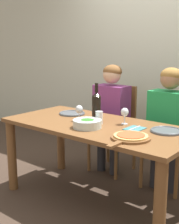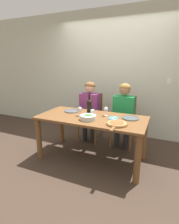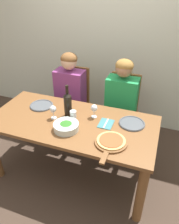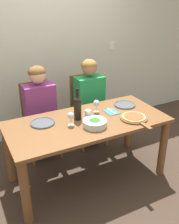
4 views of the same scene
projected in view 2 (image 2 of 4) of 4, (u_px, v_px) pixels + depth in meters
ground_plane at (91, 158)px, 3.04m from camera, size 40.00×40.00×0.00m
back_wall at (115, 74)px, 3.83m from camera, size 10.00×0.06×2.70m
dining_table at (91, 124)px, 2.87m from camera, size 1.75×0.82×0.75m
chair_left at (92, 115)px, 3.70m from camera, size 0.42×0.42×0.99m
chair_right at (124, 119)px, 3.43m from camera, size 0.42×0.42×0.99m
person_woman at (90, 106)px, 3.53m from camera, size 0.47×0.51×1.24m
person_man at (124, 110)px, 3.27m from camera, size 0.47×0.51×1.24m
wine_bottle at (89, 107)px, 2.90m from camera, size 0.08×0.08×0.36m
broccoli_bowl at (88, 117)px, 2.69m from camera, size 0.25×0.25×0.08m
dinner_plate_left at (72, 111)px, 3.14m from camera, size 0.27×0.27×0.02m
dinner_plate_right at (130, 118)px, 2.74m from camera, size 0.27×0.27×0.02m
pizza_on_board at (117, 124)px, 2.47m from camera, size 0.30×0.44×0.04m
wine_glass_left at (80, 110)px, 2.87m from camera, size 0.07×0.07×0.15m
wine_glass_right at (106, 110)px, 2.86m from camera, size 0.07×0.07×0.15m
water_tumbler at (93, 113)px, 2.82m from camera, size 0.07×0.07×0.12m
fork_on_napkin at (114, 118)px, 2.76m from camera, size 0.14×0.18×0.01m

